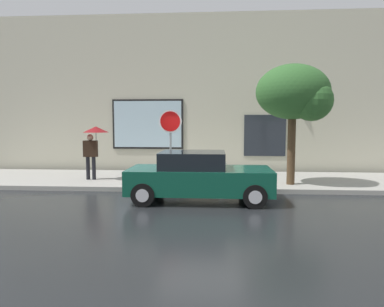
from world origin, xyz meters
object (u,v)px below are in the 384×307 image
parked_car (198,177)px  street_tree (297,94)px  pedestrian_with_umbrella (94,138)px  stop_sign (170,132)px  fire_hydrant (223,172)px

parked_car → street_tree: size_ratio=1.00×
pedestrian_with_umbrella → stop_sign: (2.98, -1.05, 0.25)m
parked_car → street_tree: bearing=32.0°
street_tree → pedestrian_with_umbrella: bearing=175.5°
pedestrian_with_umbrella → street_tree: 7.33m
pedestrian_with_umbrella → street_tree: (7.15, -0.56, 1.51)m
fire_hydrant → stop_sign: bearing=-160.5°
fire_hydrant → pedestrian_with_umbrella: pedestrian_with_umbrella is taller
parked_car → fire_hydrant: (0.76, 2.11, -0.16)m
parked_car → fire_hydrant: size_ratio=5.10×
pedestrian_with_umbrella → street_tree: size_ratio=0.49×
fire_hydrant → stop_sign: stop_sign is taller
stop_sign → street_tree: bearing=6.8°
pedestrian_with_umbrella → street_tree: bearing=-4.5°
parked_car → fire_hydrant: bearing=70.3°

